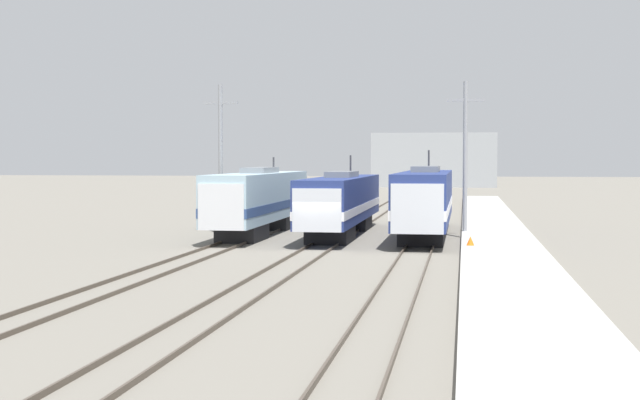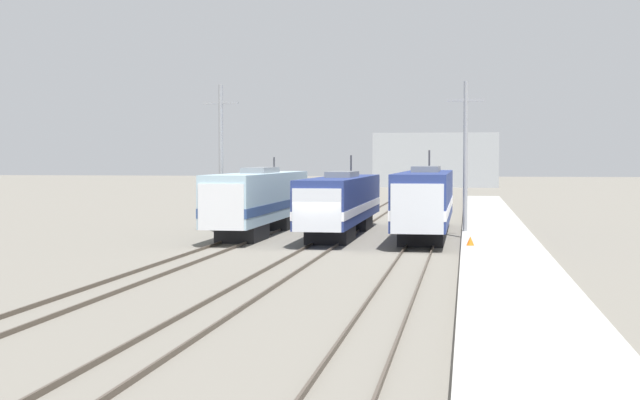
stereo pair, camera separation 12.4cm
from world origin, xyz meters
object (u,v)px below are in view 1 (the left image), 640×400
catenary_tower_left (221,155)px  locomotive_far_left (258,200)px  locomotive_far_right (425,201)px  traffic_cone (470,241)px  locomotive_center (341,203)px  catenary_tower_right (465,155)px

catenary_tower_left → locomotive_far_left: bearing=2.2°
locomotive_far_left → locomotive_far_right: locomotive_far_right is taller
locomotive_far_left → catenary_tower_left: size_ratio=1.96×
locomotive_far_left → catenary_tower_left: 3.65m
catenary_tower_left → traffic_cone: (15.30, -8.93, -4.30)m
locomotive_center → catenary_tower_left: bearing=-178.0°
locomotive_center → catenary_tower_left: catenary_tower_left is taller
locomotive_far_right → traffic_cone: size_ratio=43.73×
catenary_tower_right → traffic_cone: (0.28, -8.93, -4.30)m
catenary_tower_left → traffic_cone: bearing=-30.3°
locomotive_center → traffic_cone: locomotive_center is taller
locomotive_center → traffic_cone: bearing=-49.7°
locomotive_far_left → locomotive_far_right: 10.30m
traffic_cone → locomotive_far_right: bearing=106.0°
catenary_tower_right → traffic_cone: size_ratio=20.35×
locomotive_far_left → traffic_cone: bearing=-34.9°
locomotive_far_left → locomotive_center: 5.15m
locomotive_center → catenary_tower_right: catenary_tower_right is taller
catenary_tower_right → locomotive_center: bearing=178.0°
catenary_tower_left → catenary_tower_right: size_ratio=1.00×
locomotive_center → catenary_tower_left: (-7.51, -0.26, 2.89)m
locomotive_center → locomotive_far_right: (5.15, -0.01, 0.16)m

